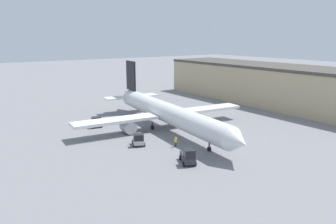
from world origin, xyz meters
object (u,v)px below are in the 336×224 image
airplane (165,112)px  pushback_tug (188,156)px  ground_crew_worker (176,142)px  baggage_tug (96,122)px  belt_loader_truck (138,140)px

airplane → pushback_tug: 18.29m
ground_crew_worker → pushback_tug: bearing=108.2°
airplane → baggage_tug: size_ratio=12.73×
airplane → ground_crew_worker: (9.74, -4.69, -2.43)m
airplane → belt_loader_truck: 11.14m
airplane → belt_loader_truck: (5.68, -9.28, -2.38)m
belt_loader_truck → pushback_tug: bearing=34.5°
airplane → ground_crew_worker: bearing=-19.7°
ground_crew_worker → pushback_tug: size_ratio=0.44×
baggage_tug → belt_loader_truck: 14.94m
baggage_tug → airplane: bearing=58.1°
baggage_tug → belt_loader_truck: size_ratio=1.16×
baggage_tug → pushback_tug: pushback_tug is taller
ground_crew_worker → pushback_tug: (6.78, -2.79, 0.15)m
baggage_tug → pushback_tug: (25.75, 2.97, 0.07)m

